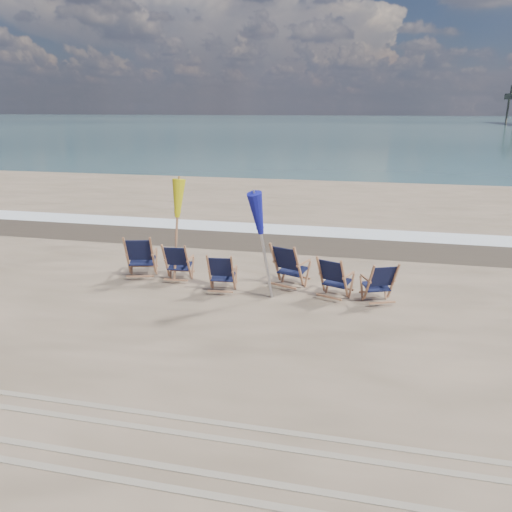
{
  "coord_description": "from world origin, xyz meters",
  "views": [
    {
      "loc": [
        2.19,
        -7.4,
        3.84
      ],
      "look_at": [
        0.0,
        2.2,
        0.9
      ],
      "focal_mm": 35.0,
      "sensor_mm": 36.0,
      "label": 1
    }
  ],
  "objects_px": {
    "beach_chair_3": "(299,268)",
    "umbrella_blue": "(264,215)",
    "beach_chair_2": "(233,274)",
    "beach_chair_4": "(344,281)",
    "beach_chair_1": "(188,263)",
    "beach_chair_0": "(153,257)",
    "beach_chair_5": "(393,283)",
    "umbrella_yellow": "(175,204)"
  },
  "relations": [
    {
      "from": "beach_chair_3",
      "to": "umbrella_blue",
      "type": "relative_size",
      "value": 0.45
    },
    {
      "from": "beach_chair_2",
      "to": "beach_chair_4",
      "type": "height_order",
      "value": "beach_chair_4"
    },
    {
      "from": "beach_chair_1",
      "to": "beach_chair_4",
      "type": "relative_size",
      "value": 0.98
    },
    {
      "from": "beach_chair_0",
      "to": "beach_chair_5",
      "type": "bearing_deg",
      "value": 161.58
    },
    {
      "from": "beach_chair_2",
      "to": "umbrella_yellow",
      "type": "bearing_deg",
      "value": -28.31
    },
    {
      "from": "beach_chair_3",
      "to": "umbrella_blue",
      "type": "xyz_separation_m",
      "value": [
        -0.61,
        -0.72,
        1.28
      ]
    },
    {
      "from": "beach_chair_0",
      "to": "beach_chair_2",
      "type": "distance_m",
      "value": 2.15
    },
    {
      "from": "beach_chair_0",
      "to": "beach_chair_4",
      "type": "relative_size",
      "value": 1.11
    },
    {
      "from": "umbrella_yellow",
      "to": "beach_chair_3",
      "type": "bearing_deg",
      "value": -3.18
    },
    {
      "from": "beach_chair_5",
      "to": "umbrella_yellow",
      "type": "relative_size",
      "value": 0.4
    },
    {
      "from": "beach_chair_2",
      "to": "beach_chair_3",
      "type": "distance_m",
      "value": 1.42
    },
    {
      "from": "beach_chair_0",
      "to": "beach_chair_5",
      "type": "distance_m",
      "value": 5.38
    },
    {
      "from": "beach_chair_2",
      "to": "umbrella_yellow",
      "type": "height_order",
      "value": "umbrella_yellow"
    },
    {
      "from": "beach_chair_5",
      "to": "umbrella_blue",
      "type": "bearing_deg",
      "value": -13.23
    },
    {
      "from": "umbrella_blue",
      "to": "beach_chair_0",
      "type": "bearing_deg",
      "value": 163.75
    },
    {
      "from": "beach_chair_1",
      "to": "beach_chair_3",
      "type": "height_order",
      "value": "beach_chair_3"
    },
    {
      "from": "beach_chair_0",
      "to": "umbrella_blue",
      "type": "relative_size",
      "value": 0.45
    },
    {
      "from": "beach_chair_2",
      "to": "beach_chair_1",
      "type": "bearing_deg",
      "value": -27.23
    },
    {
      "from": "beach_chair_2",
      "to": "beach_chair_3",
      "type": "bearing_deg",
      "value": -165.51
    },
    {
      "from": "beach_chair_5",
      "to": "umbrella_blue",
      "type": "relative_size",
      "value": 0.39
    },
    {
      "from": "beach_chair_2",
      "to": "beach_chair_4",
      "type": "bearing_deg",
      "value": 175.96
    },
    {
      "from": "umbrella_yellow",
      "to": "umbrella_blue",
      "type": "xyz_separation_m",
      "value": [
        2.22,
        -0.88,
        0.03
      ]
    },
    {
      "from": "beach_chair_4",
      "to": "umbrella_blue",
      "type": "xyz_separation_m",
      "value": [
        -1.6,
        -0.29,
        1.33
      ]
    },
    {
      "from": "beach_chair_4",
      "to": "beach_chair_2",
      "type": "bearing_deg",
      "value": 23.06
    },
    {
      "from": "beach_chair_0",
      "to": "beach_chair_4",
      "type": "height_order",
      "value": "beach_chair_0"
    },
    {
      "from": "beach_chair_0",
      "to": "umbrella_blue",
      "type": "xyz_separation_m",
      "value": [
        2.8,
        -0.82,
        1.28
      ]
    },
    {
      "from": "beach_chair_0",
      "to": "umbrella_yellow",
      "type": "height_order",
      "value": "umbrella_yellow"
    },
    {
      "from": "beach_chair_4",
      "to": "beach_chair_5",
      "type": "xyz_separation_m",
      "value": [
        0.97,
        0.14,
        -0.02
      ]
    },
    {
      "from": "beach_chair_1",
      "to": "beach_chair_2",
      "type": "height_order",
      "value": "beach_chair_1"
    },
    {
      "from": "beach_chair_5",
      "to": "umbrella_blue",
      "type": "distance_m",
      "value": 2.93
    },
    {
      "from": "beach_chair_5",
      "to": "beach_chair_2",
      "type": "bearing_deg",
      "value": -19.49
    },
    {
      "from": "beach_chair_3",
      "to": "umbrella_yellow",
      "type": "bearing_deg",
      "value": 17.99
    },
    {
      "from": "beach_chair_3",
      "to": "umbrella_yellow",
      "type": "distance_m",
      "value": 3.09
    },
    {
      "from": "beach_chair_1",
      "to": "umbrella_yellow",
      "type": "bearing_deg",
      "value": -30.97
    },
    {
      "from": "beach_chair_0",
      "to": "beach_chair_2",
      "type": "relative_size",
      "value": 1.15
    },
    {
      "from": "beach_chair_5",
      "to": "umbrella_yellow",
      "type": "xyz_separation_m",
      "value": [
        -4.79,
        0.45,
        1.32
      ]
    },
    {
      "from": "beach_chair_1",
      "to": "beach_chair_2",
      "type": "distance_m",
      "value": 1.28
    },
    {
      "from": "beach_chair_2",
      "to": "beach_chair_5",
      "type": "bearing_deg",
      "value": 177.97
    },
    {
      "from": "beach_chair_2",
      "to": "umbrella_blue",
      "type": "relative_size",
      "value": 0.39
    },
    {
      "from": "beach_chair_2",
      "to": "umbrella_yellow",
      "type": "distance_m",
      "value": 2.09
    },
    {
      "from": "beach_chair_4",
      "to": "umbrella_yellow",
      "type": "xyz_separation_m",
      "value": [
        -3.82,
        0.58,
        1.3
      ]
    },
    {
      "from": "beach_chair_1",
      "to": "umbrella_blue",
      "type": "bearing_deg",
      "value": 155.37
    }
  ]
}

